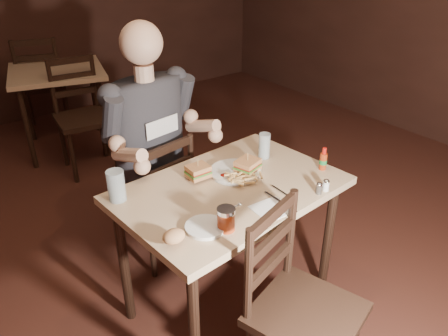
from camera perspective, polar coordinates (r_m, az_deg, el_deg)
room_shell at (r=1.91m, az=-0.13°, el=14.70°), size 7.00×7.00×7.00m
main_table at (r=2.16m, az=0.80°, el=-4.55°), size 1.13×0.80×0.77m
bg_table at (r=4.30m, az=-20.90°, el=10.80°), size 0.98×0.98×0.77m
chair_far at (r=2.71m, az=-9.14°, el=-3.82°), size 0.45×0.49×0.85m
chair_near at (r=1.95m, az=10.78°, el=-18.17°), size 0.53×0.56×0.90m
bg_chair_far at (r=4.87m, az=-22.59°, el=10.06°), size 0.59×0.62×0.98m
bg_chair_near at (r=3.87m, az=-17.79°, el=6.19°), size 0.49×0.53×0.95m
diner at (r=2.43m, az=-9.31°, el=6.33°), size 0.66×0.56×1.03m
dinner_plate at (r=2.22m, az=1.48°, el=-0.60°), size 0.28×0.28×0.01m
sandwich_left at (r=2.15m, az=-3.41°, el=-0.03°), size 0.11×0.09×0.10m
sandwich_right at (r=2.20m, az=3.11°, el=0.82°), size 0.14×0.13×0.10m
fries_pile at (r=2.14m, az=2.75°, el=-1.00°), size 0.24×0.18×0.04m
ketchup_dollop at (r=2.17m, az=-0.01°, el=-0.95°), size 0.04×0.04×0.01m
glass_left at (r=2.03m, az=-13.89°, el=-2.27°), size 0.09×0.09×0.15m
glass_right at (r=2.36m, az=5.29°, el=2.90°), size 0.07×0.07×0.14m
hot_sauce at (r=2.30m, az=12.86°, el=1.21°), size 0.04×0.04×0.12m
salt_shaker at (r=2.12m, az=13.17°, el=-2.23°), size 0.03×0.03×0.06m
pepper_shaker at (r=2.09m, az=12.31°, el=-2.63°), size 0.03×0.03×0.05m
syrup_dispenser at (r=1.80m, az=0.28°, el=-6.70°), size 0.08×0.08×0.10m
napkin at (r=1.96m, az=6.30°, el=-5.32°), size 0.17×0.16×0.00m
knife at (r=2.01m, az=7.33°, el=-4.37°), size 0.02×0.21×0.00m
fork at (r=2.08m, az=7.64°, el=-3.17°), size 0.02×0.15×0.00m
side_plate at (r=1.83m, az=-2.46°, el=-7.81°), size 0.18×0.18×0.01m
bread_roll at (r=1.73m, az=-6.58°, el=-8.85°), size 0.10×0.08×0.06m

